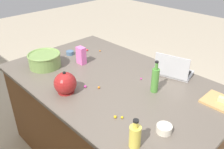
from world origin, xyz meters
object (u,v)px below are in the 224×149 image
object	(u,v)px
candy_bag	(81,55)
kettle	(65,83)
mixing_bowl_large	(45,60)
laptop	(173,70)
bottle_olive	(155,80)
bottle_oil	(135,136)
ramekin_medium	(70,53)
ramekin_small	(164,129)

from	to	relation	value
candy_bag	kettle	bearing A→B (deg)	128.44
mixing_bowl_large	laptop	bearing A→B (deg)	-142.43
kettle	candy_bag	world-z (taller)	kettle
kettle	candy_bag	size ratio (longest dim) A/B	1.25
bottle_olive	bottle_oil	bearing A→B (deg)	116.39
bottle_oil	ramekin_medium	distance (m)	1.43
mixing_bowl_large	bottle_olive	world-z (taller)	bottle_olive
laptop	ramekin_small	xyz separation A→B (m)	(-0.37, 0.68, -0.02)
ramekin_medium	candy_bag	bearing A→B (deg)	170.55
bottle_oil	kettle	distance (m)	0.76
kettle	bottle_oil	bearing A→B (deg)	176.66
ramekin_medium	ramekin_small	bearing A→B (deg)	168.81
bottle_oil	bottle_olive	bearing A→B (deg)	-63.61
bottle_oil	ramekin_medium	world-z (taller)	bottle_oil
ramekin_small	candy_bag	distance (m)	1.16
laptop	mixing_bowl_large	distance (m)	1.21
bottle_oil	ramekin_small	xyz separation A→B (m)	(-0.05, -0.22, -0.05)
mixing_bowl_large	bottle_oil	bearing A→B (deg)	172.77
ramekin_medium	mixing_bowl_large	bearing A→B (deg)	101.14
mixing_bowl_large	ramekin_medium	distance (m)	0.35
kettle	ramekin_medium	world-z (taller)	kettle
laptop	bottle_olive	world-z (taller)	bottle_olive
laptop	mixing_bowl_large	xyz separation A→B (m)	(0.96, 0.73, 0.02)
bottle_olive	kettle	bearing A→B (deg)	46.61
bottle_olive	bottle_oil	xyz separation A→B (m)	(-0.28, 0.56, -0.03)
kettle	ramekin_small	world-z (taller)	kettle
bottle_olive	ramekin_small	distance (m)	0.48
bottle_oil	candy_bag	size ratio (longest dim) A/B	1.13
laptop	mixing_bowl_large	bearing A→B (deg)	37.57
mixing_bowl_large	candy_bag	size ratio (longest dim) A/B	1.82
bottle_oil	ramekin_medium	bearing A→B (deg)	-20.30
mixing_bowl_large	kettle	bearing A→B (deg)	167.14
bottle_olive	ramekin_small	bearing A→B (deg)	134.36
bottle_oil	candy_bag	xyz separation A→B (m)	(1.09, -0.45, 0.01)
ramekin_small	kettle	bearing A→B (deg)	12.24
ramekin_small	ramekin_medium	xyz separation A→B (m)	(1.40, -0.28, -0.01)
laptop	kettle	size ratio (longest dim) A/B	1.67
ramekin_medium	candy_bag	xyz separation A→B (m)	(-0.26, 0.04, 0.07)
bottle_oil	kettle	world-z (taller)	bottle_oil
mixing_bowl_large	ramekin_medium	xyz separation A→B (m)	(0.07, -0.33, -0.05)
bottle_oil	mixing_bowl_large	bearing A→B (deg)	-7.23
kettle	mixing_bowl_large	bearing A→B (deg)	-12.86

